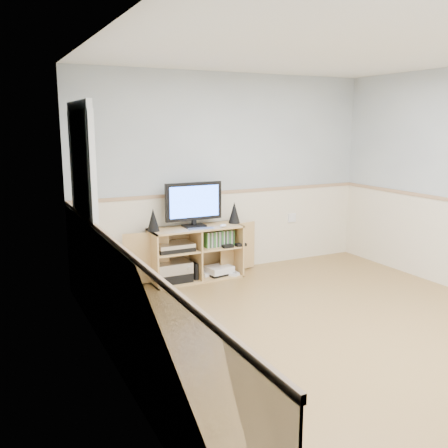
{
  "coord_description": "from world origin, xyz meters",
  "views": [
    {
      "loc": [
        -2.84,
        -3.42,
        1.87
      ],
      "look_at": [
        -0.56,
        1.2,
        0.84
      ],
      "focal_mm": 40.0,
      "sensor_mm": 36.0,
      "label": 1
    }
  ],
  "objects_px": {
    "media_cabinet": "(194,252)",
    "keyboard": "(201,229)",
    "game_consoles": "(218,271)",
    "monitor": "(194,203)"
  },
  "relations": [
    {
      "from": "keyboard",
      "to": "game_consoles",
      "type": "bearing_deg",
      "value": 34.74
    },
    {
      "from": "media_cabinet",
      "to": "game_consoles",
      "type": "relative_size",
      "value": 3.8
    },
    {
      "from": "keyboard",
      "to": "game_consoles",
      "type": "distance_m",
      "value": 0.66
    },
    {
      "from": "keyboard",
      "to": "game_consoles",
      "type": "relative_size",
      "value": 0.66
    },
    {
      "from": "game_consoles",
      "to": "media_cabinet",
      "type": "bearing_deg",
      "value": 167.46
    },
    {
      "from": "monitor",
      "to": "keyboard",
      "type": "height_order",
      "value": "monitor"
    },
    {
      "from": "monitor",
      "to": "game_consoles",
      "type": "height_order",
      "value": "monitor"
    },
    {
      "from": "media_cabinet",
      "to": "game_consoles",
      "type": "xyz_separation_m",
      "value": [
        0.29,
        -0.06,
        -0.26
      ]
    },
    {
      "from": "media_cabinet",
      "to": "keyboard",
      "type": "bearing_deg",
      "value": -86.06
    },
    {
      "from": "monitor",
      "to": "keyboard",
      "type": "distance_m",
      "value": 0.34
    }
  ]
}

